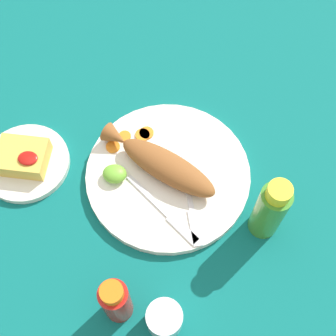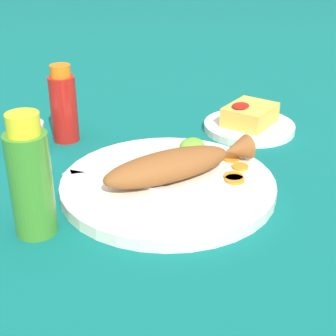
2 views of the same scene
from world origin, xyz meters
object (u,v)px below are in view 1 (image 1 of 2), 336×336
at_px(main_plate, 168,175).
at_px(fried_fish, 162,164).
at_px(hot_sauce_bottle_red, 116,301).
at_px(side_plate_fries, 26,163).
at_px(fork_far, 166,213).
at_px(salt_cup, 164,319).
at_px(fork_near, 191,206).
at_px(hot_sauce_bottle_green, 270,210).

distance_m(main_plate, fried_fish, 0.03).
height_order(hot_sauce_bottle_red, side_plate_fries, hot_sauce_bottle_red).
height_order(fork_far, salt_cup, salt_cup).
relative_size(main_plate, hot_sauce_bottle_red, 2.29).
xyz_separation_m(fried_fish, salt_cup, (0.04, -0.28, -0.02)).
bearing_deg(main_plate, fried_fish, 153.97).
xyz_separation_m(fork_near, fork_far, (-0.05, -0.02, 0.00)).
bearing_deg(main_plate, fork_near, -51.33).
height_order(fried_fish, hot_sauce_bottle_red, hot_sauce_bottle_red).
bearing_deg(fried_fish, hot_sauce_bottle_red, -72.12).
relative_size(fork_far, side_plate_fries, 0.88).
bearing_deg(hot_sauce_bottle_red, side_plate_fries, 132.47).
bearing_deg(main_plate, hot_sauce_bottle_red, -101.05).
relative_size(main_plate, side_plate_fries, 1.86).
bearing_deg(fried_fish, fork_far, -51.94).
xyz_separation_m(main_plate, hot_sauce_bottle_green, (0.19, -0.08, 0.07)).
bearing_deg(side_plate_fries, hot_sauce_bottle_green, -8.44).
bearing_deg(side_plate_fries, main_plate, 1.68).
distance_m(fried_fish, fork_near, 0.10).
distance_m(fork_far, hot_sauce_bottle_red, 0.19).
bearing_deg(fork_near, hot_sauce_bottle_green, 68.43).
xyz_separation_m(fried_fish, hot_sauce_bottle_green, (0.20, -0.09, 0.04)).
height_order(main_plate, fork_far, fork_far).
distance_m(main_plate, fork_far, 0.09).
distance_m(main_plate, hot_sauce_bottle_green, 0.22).
distance_m(fork_far, salt_cup, 0.19).
xyz_separation_m(main_plate, fried_fish, (-0.01, 0.01, 0.03)).
bearing_deg(hot_sauce_bottle_green, salt_cup, -129.15).
relative_size(main_plate, fork_near, 1.77).
xyz_separation_m(hot_sauce_bottle_green, side_plate_fries, (-0.47, 0.07, -0.07)).
height_order(hot_sauce_bottle_red, hot_sauce_bottle_green, hot_sauce_bottle_green).
xyz_separation_m(hot_sauce_bottle_red, hot_sauce_bottle_green, (0.24, 0.19, 0.01)).
height_order(fried_fish, fork_near, fried_fish).
bearing_deg(hot_sauce_bottle_red, main_plate, 78.95).
relative_size(fried_fish, salt_cup, 4.04).
height_order(main_plate, fried_fish, fried_fish).
height_order(main_plate, fork_near, fork_near).
bearing_deg(side_plate_fries, hot_sauce_bottle_red, -47.53).
bearing_deg(fork_near, hot_sauce_bottle_red, -43.13).
relative_size(fork_far, hot_sauce_bottle_red, 1.08).
distance_m(fried_fish, salt_cup, 0.29).
xyz_separation_m(fried_fish, fork_far, (0.02, -0.09, -0.02)).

